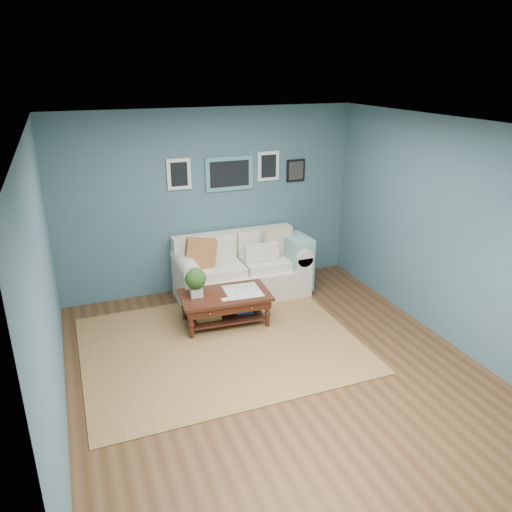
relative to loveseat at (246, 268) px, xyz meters
name	(u,v)px	position (x,y,z in m)	size (l,w,h in m)	color
room_shell	(276,256)	(-0.38, -1.97, 0.95)	(5.00, 5.02, 2.70)	brown
area_rug	(220,344)	(-0.82, -1.30, -0.41)	(3.29, 2.63, 0.01)	brown
loveseat	(246,268)	(0.00, 0.00, 0.00)	(1.97, 0.89, 1.01)	silver
coffee_table	(220,299)	(-0.65, -0.78, -0.05)	(1.21, 0.76, 0.82)	black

